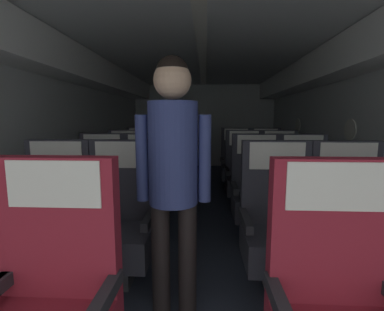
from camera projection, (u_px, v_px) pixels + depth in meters
name	position (u px, v px, depth m)	size (l,w,h in m)	color
ground	(201.00, 216.00, 3.47)	(3.83, 7.85, 0.02)	#2D3342
fuselage_shell	(202.00, 92.00, 3.51)	(3.71, 7.50, 2.14)	silver
seat_a_left_aisle	(50.00, 310.00, 1.11)	(0.53, 0.48, 1.07)	#38383D
seat_b_left_window	(54.00, 223.00, 2.05)	(0.53, 0.48, 1.07)	#38383D
seat_b_left_aisle	(120.00, 224.00, 2.02)	(0.53, 0.48, 1.07)	#38383D
seat_b_right_aisle	(349.00, 228.00, 1.94)	(0.53, 0.48, 1.07)	#38383D
seat_b_right_window	(277.00, 227.00, 1.96)	(0.53, 0.48, 1.07)	#38383D
seat_c_left_window	(101.00, 191.00, 2.94)	(0.53, 0.48, 1.07)	#38383D
seat_c_left_aisle	(146.00, 192.00, 2.91)	(0.53, 0.48, 1.07)	#38383D
seat_c_right_aisle	(304.00, 194.00, 2.81)	(0.53, 0.48, 1.07)	#38383D
seat_c_right_window	(256.00, 193.00, 2.84)	(0.53, 0.48, 1.07)	#38383D
seat_d_left_window	(125.00, 174.00, 3.82)	(0.53, 0.48, 1.07)	#38383D
seat_d_left_aisle	(160.00, 175.00, 3.79)	(0.53, 0.48, 1.07)	#38383D
seat_d_right_aisle	(280.00, 176.00, 3.73)	(0.53, 0.48, 1.07)	#38383D
seat_d_right_window	(244.00, 175.00, 3.74)	(0.53, 0.48, 1.07)	#38383D
seat_e_left_window	(140.00, 164.00, 4.73)	(0.53, 0.48, 1.07)	#38383D
seat_e_left_aisle	(170.00, 164.00, 4.70)	(0.53, 0.48, 1.07)	#38383D
seat_e_right_aisle	(266.00, 165.00, 4.62)	(0.53, 0.48, 1.07)	#38383D
seat_e_right_window	(236.00, 164.00, 4.64)	(0.53, 0.48, 1.07)	#38383D
flight_attendant	(173.00, 165.00, 1.55)	(0.43, 0.28, 1.57)	black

